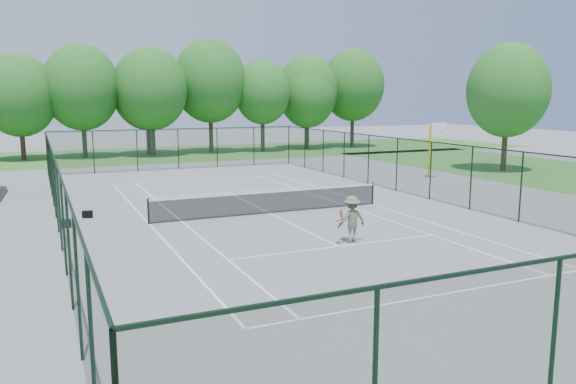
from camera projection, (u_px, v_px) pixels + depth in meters
name	position (u px, v px, depth m)	size (l,w,h in m)	color
ground	(270.00, 213.00, 25.70)	(140.00, 140.00, 0.00)	gray
grass_far	(149.00, 155.00, 52.72)	(80.00, 16.00, 0.01)	#3E7D2D
grass_side	(568.00, 174.00, 38.97)	(14.00, 40.00, 0.01)	#3E7D2D
court_lines	(270.00, 213.00, 25.70)	(11.05, 23.85, 0.01)	white
tennis_net	(270.00, 201.00, 25.61)	(11.08, 0.08, 1.10)	black
fence_enclosure	(270.00, 180.00, 25.45)	(18.05, 36.05, 3.02)	#183621
tree_line_far	(147.00, 90.00, 51.74)	(39.40, 6.40, 9.70)	#413022
basketball_goal	(435.00, 139.00, 37.00)	(1.20, 1.43, 3.65)	#EDBF00
tree_side	(508.00, 91.00, 40.21)	(5.79, 5.79, 9.17)	#413022
sports_bag_a	(66.00, 224.00, 22.80)	(0.43, 0.26, 0.34)	black
sports_bag_b	(87.00, 214.00, 24.72)	(0.41, 0.25, 0.32)	black
tennis_player	(352.00, 219.00, 20.41)	(2.21, 0.95, 1.72)	#62654B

